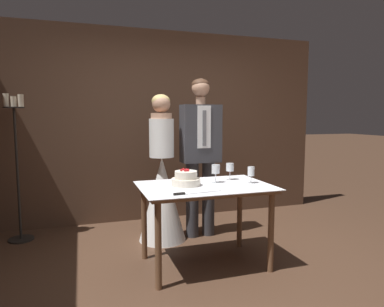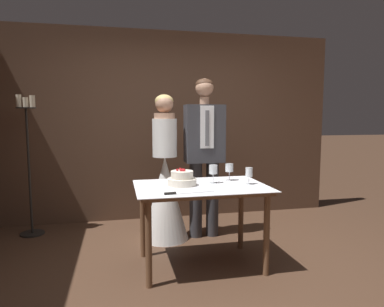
{
  "view_description": "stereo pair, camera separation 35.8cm",
  "coord_description": "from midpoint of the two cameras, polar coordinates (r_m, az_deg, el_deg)",
  "views": [
    {
      "loc": [
        -1.06,
        -2.68,
        1.44
      ],
      "look_at": [
        0.05,
        0.71,
        1.05
      ],
      "focal_mm": 32.0,
      "sensor_mm": 36.0,
      "label": 1
    },
    {
      "loc": [
        -0.71,
        -2.77,
        1.44
      ],
      "look_at": [
        0.05,
        0.71,
        1.05
      ],
      "focal_mm": 32.0,
      "sensor_mm": 36.0,
      "label": 2
    }
  ],
  "objects": [
    {
      "name": "ground_plane",
      "position": [
        3.21,
        -0.11,
        -20.37
      ],
      "size": [
        40.0,
        40.0,
        0.0
      ],
      "primitive_type": "plane",
      "color": "#4C3323"
    },
    {
      "name": "wall_back",
      "position": [
        4.83,
        -7.55,
        4.55
      ],
      "size": [
        4.75,
        0.12,
        2.6
      ],
      "primitive_type": "cube",
      "color": "#513828",
      "rests_on": "ground_plane"
    },
    {
      "name": "cake_table",
      "position": [
        3.27,
        -0.99,
        -7.04
      ],
      "size": [
        1.24,
        0.83,
        0.78
      ],
      "color": "brown",
      "rests_on": "ground_plane"
    },
    {
      "name": "tiered_cake",
      "position": [
        3.24,
        -4.19,
        -4.3
      ],
      "size": [
        0.28,
        0.28,
        0.16
      ],
      "color": "silver",
      "rests_on": "cake_table"
    },
    {
      "name": "cake_knife",
      "position": [
        2.9,
        -4.1,
        -6.65
      ],
      "size": [
        0.45,
        0.06,
        0.02
      ],
      "rotation": [
        0.0,
        0.0,
        0.09
      ],
      "color": "silver",
      "rests_on": "cake_table"
    },
    {
      "name": "wine_glass_near",
      "position": [
        3.35,
        0.92,
        -2.73
      ],
      "size": [
        0.08,
        0.08,
        0.18
      ],
      "color": "silver",
      "rests_on": "cake_table"
    },
    {
      "name": "wine_glass_middle",
      "position": [
        3.51,
        3.46,
        -2.46
      ],
      "size": [
        0.08,
        0.08,
        0.17
      ],
      "color": "silver",
      "rests_on": "cake_table"
    },
    {
      "name": "wine_glass_far",
      "position": [
        3.36,
        6.83,
        -3.13
      ],
      "size": [
        0.07,
        0.07,
        0.16
      ],
      "color": "silver",
      "rests_on": "cake_table"
    },
    {
      "name": "bride",
      "position": [
        3.98,
        -7.6,
        -5.68
      ],
      "size": [
        0.54,
        0.54,
        1.68
      ],
      "color": "white",
      "rests_on": "ground_plane"
    },
    {
      "name": "groom",
      "position": [
        4.02,
        -1.12,
        0.83
      ],
      "size": [
        0.45,
        0.25,
        1.87
      ],
      "color": "#38383D",
      "rests_on": "ground_plane"
    },
    {
      "name": "candle_stand",
      "position": [
        4.45,
        -29.24,
        -1.87
      ],
      "size": [
        0.28,
        0.28,
        1.69
      ],
      "color": "black",
      "rests_on": "ground_plane"
    }
  ]
}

